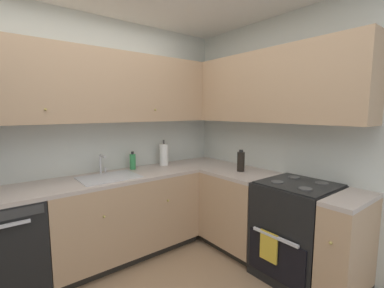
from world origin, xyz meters
name	(u,v)px	position (x,y,z in m)	size (l,w,h in m)	color
wall_back	(72,138)	(0.00, 1.52, 1.26)	(3.66, 0.05, 2.53)	silver
wall_right	(305,139)	(1.81, 0.00, 1.26)	(0.05, 3.09, 2.53)	silver
dishwasher	(2,249)	(-0.66, 1.20, 0.42)	(0.60, 0.63, 0.85)	black
lower_cabinets_back	(126,216)	(0.41, 1.20, 0.43)	(1.54, 0.62, 0.85)	tan
countertop_back	(124,176)	(0.41, 1.20, 0.86)	(2.74, 0.60, 0.04)	#B7A89E
lower_cabinets_right	(261,219)	(1.49, 0.26, 0.43)	(0.62, 1.59, 0.85)	tan
countertop_right	(262,178)	(1.48, 0.26, 0.86)	(0.60, 1.59, 0.03)	#B7A89E
oven_range	(297,230)	(1.50, -0.13, 0.45)	(0.68, 0.62, 1.03)	black
upper_cabinets_back	(100,87)	(0.25, 1.34, 1.78)	(2.42, 0.34, 0.71)	tan
upper_cabinets_right	(260,88)	(1.62, 0.42, 1.78)	(0.32, 2.14, 0.71)	tan
sink	(109,182)	(0.24, 1.17, 0.84)	(0.56, 0.40, 0.10)	#B7B7BC
faucet	(102,162)	(0.24, 1.37, 1.01)	(0.07, 0.16, 0.21)	silver
soap_bottle	(133,161)	(0.60, 1.38, 0.97)	(0.07, 0.07, 0.20)	#338C4C
paper_towel_roll	(164,154)	(1.00, 1.36, 1.01)	(0.11, 0.11, 0.32)	white
oil_bottle	(241,161)	(1.48, 0.54, 0.99)	(0.08, 0.08, 0.24)	black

